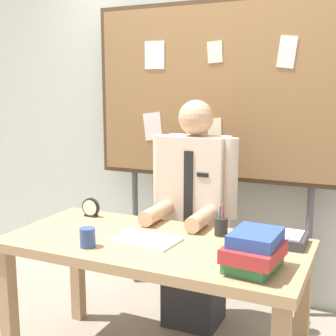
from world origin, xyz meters
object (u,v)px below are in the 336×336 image
object	(u,v)px
bulletin_board	(216,95)
coffee_mug	(88,237)
desk	(154,258)
book_stack	(254,251)
paper_tray	(279,238)
person	(194,223)
pen_holder	(221,227)
desk_clock	(91,208)
open_notebook	(145,240)

from	to	relation	value
bulletin_board	coffee_mug	world-z (taller)	bulletin_board
desk	book_stack	distance (m)	0.61
coffee_mug	book_stack	bearing A→B (deg)	3.92
bulletin_board	coffee_mug	distance (m)	1.36
coffee_mug	paper_tray	bearing A→B (deg)	27.75
person	desk	bearing A→B (deg)	-90.00
person	pen_holder	world-z (taller)	person
desk_clock	open_notebook	bearing A→B (deg)	-26.85
desk	open_notebook	size ratio (longest dim) A/B	4.60
desk	person	world-z (taller)	person
coffee_mug	pen_holder	world-z (taller)	pen_holder
book_stack	desk_clock	world-z (taller)	book_stack
book_stack	desk	bearing A→B (deg)	163.62
person	desk_clock	xyz separation A→B (m)	(-0.55, -0.33, 0.12)
person	paper_tray	size ratio (longest dim) A/B	5.53
book_stack	open_notebook	distance (m)	0.62
bulletin_board	desk_clock	bearing A→B (deg)	-127.91
bulletin_board	paper_tray	size ratio (longest dim) A/B	7.98
desk	desk_clock	distance (m)	0.61
book_stack	coffee_mug	world-z (taller)	book_stack
desk	coffee_mug	distance (m)	0.36
book_stack	pen_holder	world-z (taller)	book_stack
book_stack	desk_clock	size ratio (longest dim) A/B	2.66
person	pen_holder	size ratio (longest dim) A/B	8.98
person	coffee_mug	world-z (taller)	person
bulletin_board	pen_holder	size ratio (longest dim) A/B	12.97
bulletin_board	paper_tray	bearing A→B (deg)	-50.25
desk	paper_tray	size ratio (longest dim) A/B	5.94
book_stack	open_notebook	xyz separation A→B (m)	(-0.60, 0.14, -0.08)
book_stack	coffee_mug	xyz separation A→B (m)	(-0.81, -0.06, -0.04)
person	book_stack	distance (m)	0.93
desk_clock	coffee_mug	distance (m)	0.54
pen_holder	paper_tray	size ratio (longest dim) A/B	0.62
bulletin_board	open_notebook	world-z (taller)	bulletin_board
book_stack	paper_tray	distance (m)	0.39
book_stack	paper_tray	xyz separation A→B (m)	(0.03, 0.39, -0.06)
coffee_mug	open_notebook	bearing A→B (deg)	42.88
paper_tray	bulletin_board	bearing A→B (deg)	129.75
desk	pen_holder	size ratio (longest dim) A/B	9.65
book_stack	pen_holder	size ratio (longest dim) A/B	1.91
open_notebook	desk_clock	world-z (taller)	desk_clock
person	pen_holder	xyz separation A→B (m)	(0.29, -0.34, 0.11)
book_stack	open_notebook	size ratio (longest dim) A/B	0.91
desk_clock	paper_tray	bearing A→B (deg)	-0.59
book_stack	paper_tray	size ratio (longest dim) A/B	1.18
open_notebook	pen_holder	world-z (taller)	pen_holder
book_stack	open_notebook	bearing A→B (deg)	166.43
coffee_mug	bulletin_board	bearing A→B (deg)	77.66
desk	bulletin_board	size ratio (longest dim) A/B	0.74
desk_clock	coffee_mug	xyz separation A→B (m)	(0.29, -0.46, -0.00)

